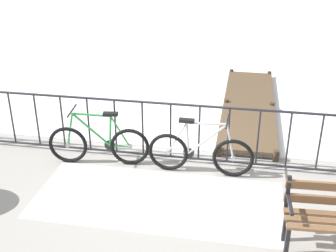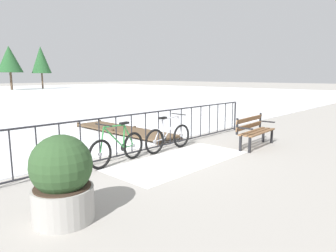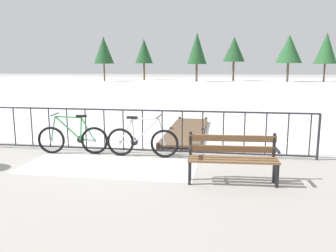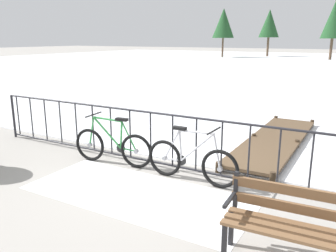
{
  "view_description": "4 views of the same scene",
  "coord_description": "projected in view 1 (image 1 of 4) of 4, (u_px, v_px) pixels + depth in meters",
  "views": [
    {
      "loc": [
        1.15,
        -6.43,
        3.69
      ],
      "look_at": [
        -0.1,
        0.3,
        0.51
      ],
      "focal_mm": 46.3,
      "sensor_mm": 36.0,
      "label": 1
    },
    {
      "loc": [
        -5.3,
        -5.78,
        2.01
      ],
      "look_at": [
        0.92,
        0.05,
        0.59
      ],
      "focal_mm": 32.26,
      "sensor_mm": 36.0,
      "label": 2
    },
    {
      "loc": [
        2.34,
        -7.89,
        2.09
      ],
      "look_at": [
        1.12,
        -0.16,
        0.71
      ],
      "focal_mm": 36.6,
      "sensor_mm": 36.0,
      "label": 3
    },
    {
      "loc": [
        3.0,
        -5.39,
        2.41
      ],
      "look_at": [
        0.04,
        -0.25,
        0.91
      ],
      "focal_mm": 37.31,
      "sensor_mm": 36.0,
      "label": 4
    }
  ],
  "objects": [
    {
      "name": "snow_patch",
      "position": [
        158.0,
        199.0,
        6.4
      ],
      "size": [
        3.65,
        1.58,
        0.01
      ],
      "primitive_type": "cube",
      "color": "white",
      "rests_on": "ground"
    },
    {
      "name": "railing_fence",
      "position": [
        171.0,
        131.0,
        7.24
      ],
      "size": [
        9.06,
        0.06,
        1.07
      ],
      "color": "#232328",
      "rests_on": "ground"
    },
    {
      "name": "wooden_dock",
      "position": [
        249.0,
        105.0,
        9.48
      ],
      "size": [
        1.1,
        4.57,
        0.2
      ],
      "color": "brown",
      "rests_on": "ground"
    },
    {
      "name": "bicycle_second",
      "position": [
        200.0,
        153.0,
        6.95
      ],
      "size": [
        1.71,
        0.52,
        0.97
      ],
      "color": "black",
      "rests_on": "ground"
    },
    {
      "name": "bicycle_near_railing",
      "position": [
        99.0,
        144.0,
        7.24
      ],
      "size": [
        1.71,
        0.52,
        0.97
      ],
      "color": "black",
      "rests_on": "ground"
    },
    {
      "name": "ground_plane",
      "position": [
        170.0,
        160.0,
        7.48
      ],
      "size": [
        160.0,
        160.0,
        0.0
      ],
      "primitive_type": "plane",
      "color": "#9E9991"
    }
  ]
}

